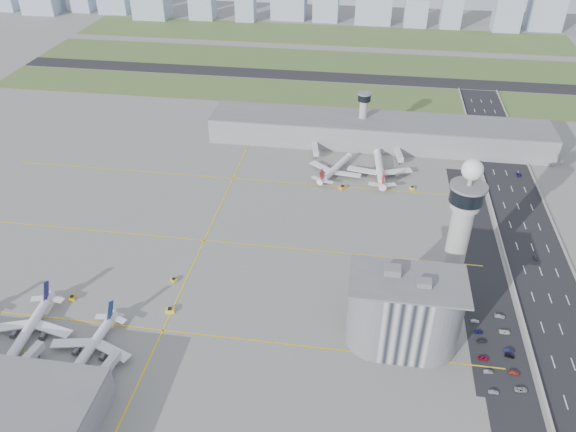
# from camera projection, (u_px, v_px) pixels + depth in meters

# --- Properties ---
(ground) EXTENTS (1000.00, 1000.00, 0.00)m
(ground) POSITION_uv_depth(u_px,v_px,m) (276.00, 290.00, 240.02)
(ground) COLOR gray
(grass_strip_0) EXTENTS (480.00, 50.00, 0.08)m
(grass_strip_0) POSITION_uv_depth(u_px,v_px,m) (299.00, 92.00, 427.02)
(grass_strip_0) COLOR #4E6831
(grass_strip_0) RESTS_ON ground
(grass_strip_1) EXTENTS (480.00, 60.00, 0.08)m
(grass_strip_1) POSITION_uv_depth(u_px,v_px,m) (311.00, 61.00, 488.53)
(grass_strip_1) COLOR #4C632F
(grass_strip_1) RESTS_ON ground
(grass_strip_2) EXTENTS (480.00, 70.00, 0.08)m
(grass_strip_2) POSITION_uv_depth(u_px,v_px,m) (320.00, 34.00, 554.15)
(grass_strip_2) COLOR #46602D
(grass_strip_2) RESTS_ON ground
(runway) EXTENTS (480.00, 22.00, 0.10)m
(runway) POSITION_uv_depth(u_px,v_px,m) (305.00, 76.00, 457.35)
(runway) COLOR black
(runway) RESTS_ON ground
(highway) EXTENTS (28.00, 500.00, 0.10)m
(highway) POSITION_uv_depth(u_px,v_px,m) (557.00, 318.00, 225.77)
(highway) COLOR black
(highway) RESTS_ON ground
(barrier_left) EXTENTS (0.60, 500.00, 1.20)m
(barrier_left) POSITION_uv_depth(u_px,v_px,m) (521.00, 314.00, 227.20)
(barrier_left) COLOR #9E9E99
(barrier_left) RESTS_ON ground
(landside_road) EXTENTS (18.00, 260.00, 0.08)m
(landside_road) POSITION_uv_depth(u_px,v_px,m) (497.00, 330.00, 220.67)
(landside_road) COLOR black
(landside_road) RESTS_ON ground
(parking_lot) EXTENTS (20.00, 44.00, 0.10)m
(parking_lot) POSITION_uv_depth(u_px,v_px,m) (496.00, 352.00, 211.07)
(parking_lot) COLOR black
(parking_lot) RESTS_ON ground
(taxiway_line_h_0) EXTENTS (260.00, 0.60, 0.01)m
(taxiway_line_h_0) POSITION_uv_depth(u_px,v_px,m) (163.00, 330.00, 220.36)
(taxiway_line_h_0) COLOR yellow
(taxiway_line_h_0) RESTS_ON ground
(taxiway_line_h_1) EXTENTS (260.00, 0.60, 0.01)m
(taxiway_line_h_1) POSITION_uv_depth(u_px,v_px,m) (204.00, 241.00, 269.57)
(taxiway_line_h_1) COLOR yellow
(taxiway_line_h_1) RESTS_ON ground
(taxiway_line_h_2) EXTENTS (260.00, 0.60, 0.01)m
(taxiway_line_h_2) POSITION_uv_depth(u_px,v_px,m) (233.00, 179.00, 318.78)
(taxiway_line_h_2) COLOR yellow
(taxiway_line_h_2) RESTS_ON ground
(taxiway_line_v) EXTENTS (0.60, 260.00, 0.01)m
(taxiway_line_v) POSITION_uv_depth(u_px,v_px,m) (204.00, 241.00, 269.57)
(taxiway_line_v) COLOR yellow
(taxiway_line_v) RESTS_ON ground
(control_tower) EXTENTS (14.00, 14.00, 64.50)m
(control_tower) POSITION_uv_depth(u_px,v_px,m) (460.00, 227.00, 218.11)
(control_tower) COLOR #ADAAA5
(control_tower) RESTS_ON ground
(secondary_tower) EXTENTS (8.60, 8.60, 31.90)m
(secondary_tower) POSITION_uv_depth(u_px,v_px,m) (363.00, 113.00, 348.84)
(secondary_tower) COLOR #ADAAA5
(secondary_tower) RESTS_ON ground
(admin_building) EXTENTS (42.00, 24.00, 33.50)m
(admin_building) POSITION_uv_depth(u_px,v_px,m) (404.00, 312.00, 207.00)
(admin_building) COLOR #B2B2B7
(admin_building) RESTS_ON ground
(terminal_pier) EXTENTS (210.00, 32.00, 15.80)m
(terminal_pier) POSITION_uv_depth(u_px,v_px,m) (378.00, 131.00, 352.05)
(terminal_pier) COLOR gray
(terminal_pier) RESTS_ON ground
(airplane_near_b) EXTENTS (36.80, 42.45, 11.30)m
(airplane_near_b) POSITION_uv_depth(u_px,v_px,m) (27.00, 325.00, 214.88)
(airplane_near_b) COLOR white
(airplane_near_b) RESTS_ON ground
(airplane_near_c) EXTENTS (35.81, 41.01, 10.71)m
(airplane_near_c) POSITION_uv_depth(u_px,v_px,m) (89.00, 345.00, 207.04)
(airplane_near_c) COLOR white
(airplane_near_c) RESTS_ON ground
(airplane_far_a) EXTENTS (44.82, 47.92, 10.74)m
(airplane_far_a) POSITION_uv_depth(u_px,v_px,m) (336.00, 165.00, 321.21)
(airplane_far_a) COLOR white
(airplane_far_a) RESTS_ON ground
(airplane_far_b) EXTENTS (40.98, 46.97, 12.30)m
(airplane_far_b) POSITION_uv_depth(u_px,v_px,m) (380.00, 164.00, 320.02)
(airplane_far_b) COLOR white
(airplane_far_b) RESTS_ON ground
(jet_bridge_near_1) EXTENTS (5.39, 14.31, 5.70)m
(jet_bridge_near_1) POSITION_uv_depth(u_px,v_px,m) (16.00, 374.00, 198.66)
(jet_bridge_near_1) COLOR silver
(jet_bridge_near_1) RESTS_ON ground
(jet_bridge_near_2) EXTENTS (5.39, 14.31, 5.70)m
(jet_bridge_near_2) POSITION_uv_depth(u_px,v_px,m) (96.00, 385.00, 194.95)
(jet_bridge_near_2) COLOR silver
(jet_bridge_near_2) RESTS_ON ground
(jet_bridge_far_0) EXTENTS (5.39, 14.31, 5.70)m
(jet_bridge_far_0) POSITION_uv_depth(u_px,v_px,m) (315.00, 146.00, 346.45)
(jet_bridge_far_0) COLOR silver
(jet_bridge_far_0) RESTS_ON ground
(jet_bridge_far_1) EXTENTS (5.39, 14.31, 5.70)m
(jet_bridge_far_1) POSITION_uv_depth(u_px,v_px,m) (396.00, 152.00, 340.27)
(jet_bridge_far_1) COLOR silver
(jet_bridge_far_1) RESTS_ON ground
(tug_0) EXTENTS (2.91, 2.08, 1.64)m
(tug_0) POSITION_uv_depth(u_px,v_px,m) (28.00, 352.00, 209.92)
(tug_0) COLOR gold
(tug_0) RESTS_ON ground
(tug_1) EXTENTS (2.96, 3.58, 1.79)m
(tug_1) POSITION_uv_depth(u_px,v_px,m) (72.00, 297.00, 234.93)
(tug_1) COLOR #EDB60D
(tug_1) RESTS_ON ground
(tug_2) EXTENTS (3.95, 3.12, 2.04)m
(tug_2) POSITION_uv_depth(u_px,v_px,m) (170.00, 310.00, 228.43)
(tug_2) COLOR yellow
(tug_2) RESTS_ON ground
(tug_3) EXTENTS (3.54, 3.44, 1.71)m
(tug_3) POSITION_uv_depth(u_px,v_px,m) (174.00, 280.00, 244.42)
(tug_3) COLOR gold
(tug_3) RESTS_ON ground
(tug_4) EXTENTS (4.25, 4.25, 2.07)m
(tug_4) POSITION_uv_depth(u_px,v_px,m) (343.00, 187.00, 309.02)
(tug_4) COLOR orange
(tug_4) RESTS_ON ground
(tug_5) EXTENTS (2.85, 3.43, 1.71)m
(tug_5) POSITION_uv_depth(u_px,v_px,m) (412.00, 188.00, 308.80)
(tug_5) COLOR yellow
(tug_5) RESTS_ON ground
(car_lot_0) EXTENTS (3.65, 1.47, 1.24)m
(car_lot_0) POSITION_uv_depth(u_px,v_px,m) (494.00, 392.00, 195.15)
(car_lot_0) COLOR #B0B0C5
(car_lot_0) RESTS_ON ground
(car_lot_1) EXTENTS (3.52, 1.58, 1.12)m
(car_lot_1) POSITION_uv_depth(u_px,v_px,m) (488.00, 372.00, 202.57)
(car_lot_1) COLOR slate
(car_lot_1) RESTS_ON ground
(car_lot_2) EXTENTS (3.98, 1.99, 1.08)m
(car_lot_2) POSITION_uv_depth(u_px,v_px,m) (483.00, 358.00, 207.91)
(car_lot_2) COLOR maroon
(car_lot_2) RESTS_ON ground
(car_lot_3) EXTENTS (3.95, 2.00, 1.10)m
(car_lot_3) POSITION_uv_depth(u_px,v_px,m) (482.00, 341.00, 215.04)
(car_lot_3) COLOR #26242B
(car_lot_3) RESTS_ON ground
(car_lot_4) EXTENTS (3.42, 1.72, 1.12)m
(car_lot_4) POSITION_uv_depth(u_px,v_px,m) (478.00, 332.00, 218.91)
(car_lot_4) COLOR #0F135B
(car_lot_4) RESTS_ON ground
(car_lot_5) EXTENTS (3.32, 1.17, 1.09)m
(car_lot_5) POSITION_uv_depth(u_px,v_px,m) (475.00, 321.00, 223.80)
(car_lot_5) COLOR silver
(car_lot_5) RESTS_ON ground
(car_lot_6) EXTENTS (4.68, 2.57, 1.24)m
(car_lot_6) POSITION_uv_depth(u_px,v_px,m) (521.00, 390.00, 195.89)
(car_lot_6) COLOR #A3A3A3
(car_lot_6) RESTS_ON ground
(car_lot_7) EXTENTS (4.19, 2.21, 1.16)m
(car_lot_7) POSITION_uv_depth(u_px,v_px,m) (514.00, 373.00, 202.21)
(car_lot_7) COLOR #A42D23
(car_lot_7) RESTS_ON ground
(car_lot_8) EXTENTS (3.69, 1.96, 1.19)m
(car_lot_8) POSITION_uv_depth(u_px,v_px,m) (510.00, 356.00, 208.78)
(car_lot_8) COLOR black
(car_lot_8) RESTS_ON ground
(car_lot_9) EXTENTS (3.87, 1.65, 1.24)m
(car_lot_9) POSITION_uv_depth(u_px,v_px,m) (509.00, 351.00, 210.84)
(car_lot_9) COLOR #161648
(car_lot_9) RESTS_ON ground
(car_lot_10) EXTENTS (4.28, 2.22, 1.15)m
(car_lot_10) POSITION_uv_depth(u_px,v_px,m) (505.00, 332.00, 218.93)
(car_lot_10) COLOR white
(car_lot_10) RESTS_ON ground
(car_lot_11) EXTENTS (4.40, 2.12, 1.24)m
(car_lot_11) POSITION_uv_depth(u_px,v_px,m) (500.00, 316.00, 226.11)
(car_lot_11) COLOR #AAABAB
(car_lot_11) RESTS_ON ground
(car_hw_1) EXTENTS (1.20, 3.32, 1.09)m
(car_hw_1) POSITION_uv_depth(u_px,v_px,m) (535.00, 258.00, 257.67)
(car_hw_1) COLOR #23232B
(car_hw_1) RESTS_ON ground
(car_hw_2) EXTENTS (2.58, 4.80, 1.28)m
(car_hw_2) POSITION_uv_depth(u_px,v_px,m) (519.00, 175.00, 321.24)
(car_hw_2) COLOR navy
(car_hw_2) RESTS_ON ground
(car_hw_4) EXTENTS (1.80, 3.91, 1.30)m
(car_hw_4) POSITION_uv_depth(u_px,v_px,m) (479.00, 128.00, 372.67)
(car_hw_4) COLOR #93979F
(car_hw_4) RESTS_ON ground
(skyline_bldg_10) EXTENTS (23.01, 18.41, 27.75)m
(skyline_bldg_10) POSITION_uv_depth(u_px,v_px,m) (416.00, 12.00, 570.72)
(skyline_bldg_10) COLOR #9EADC1
(skyline_bldg_10) RESTS_ON ground
(skyline_bldg_11) EXTENTS (20.22, 16.18, 38.97)m
(skyline_bldg_11) POSITION_uv_depth(u_px,v_px,m) (452.00, 8.00, 562.98)
(skyline_bldg_11) COLOR #9EADC1
(skyline_bldg_11) RESTS_ON ground
(skyline_bldg_12) EXTENTS (26.14, 20.92, 46.89)m
(skyline_bldg_12) POSITION_uv_depth(u_px,v_px,m) (509.00, 6.00, 552.41)
(skyline_bldg_12) COLOR #9EADC1
(skyline_bldg_12) RESTS_ON ground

